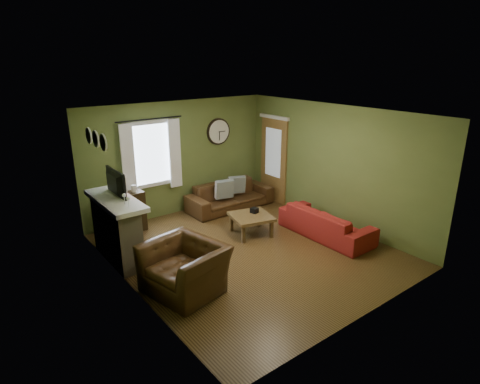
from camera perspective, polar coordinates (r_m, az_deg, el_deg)
floor at (r=7.76m, az=1.22°, el=-8.27°), size 4.60×5.20×0.00m
ceiling at (r=6.97m, az=1.37°, el=11.13°), size 4.60×5.20×0.00m
wall_left at (r=6.17m, az=-15.67°, el=-3.10°), size 0.00×5.20×2.60m
wall_right at (r=8.82m, az=13.07°, el=3.67°), size 0.00×5.20×2.60m
wall_back at (r=9.35m, az=-8.73°, el=4.78°), size 4.60×0.00×2.60m
wall_front at (r=5.60m, az=18.20°, el=-5.63°), size 4.60×0.00×2.60m
fireplace at (r=7.52m, az=-17.12°, el=-5.43°), size 0.40×1.40×1.10m
firebox at (r=7.68m, az=-15.61°, el=-6.81°), size 0.04×0.60×0.55m
mantel at (r=7.32m, az=-17.34°, el=-1.15°), size 0.58×1.60×0.08m
tv at (r=7.39m, az=-17.77°, el=0.76°), size 0.08×0.60×0.35m
tv_screen at (r=7.40m, az=-17.23°, el=1.29°), size 0.02×0.62×0.36m
medallion_left at (r=6.64m, az=-18.88°, el=6.69°), size 0.28×0.28×0.03m
medallion_mid at (r=6.97m, az=-19.84°, el=7.12°), size 0.28×0.28×0.03m
medallion_right at (r=7.30m, az=-20.71°, el=7.50°), size 0.28×0.28×0.03m
window_pane at (r=8.98m, az=-12.65°, el=5.28°), size 1.00×0.02×1.30m
curtain_rod at (r=8.75m, az=-12.73°, el=10.07°), size 0.03×0.03×1.50m
curtain_left at (r=8.70m, az=-15.62°, el=4.26°), size 0.28×0.04×1.55m
curtain_right at (r=9.15m, az=-9.24°, el=5.41°), size 0.28×0.04×1.55m
wall_clock at (r=9.77m, az=-3.03°, el=8.57°), size 0.64×0.06×0.64m
door at (r=10.10m, az=4.81°, el=4.51°), size 0.05×0.90×2.10m
bookshelf at (r=8.69m, az=-15.70°, el=-2.86°), size 0.72×0.31×0.85m
book at (r=8.54m, az=-16.77°, el=0.47°), size 0.24×0.25×0.02m
sofa_brown at (r=9.73m, az=-1.43°, el=-0.54°), size 2.12×0.83×0.62m
pillow_left at (r=9.46m, az=-2.24°, el=0.41°), size 0.46×0.23×0.44m
pillow_right at (r=9.78m, az=-0.47°, el=1.05°), size 0.44×0.26×0.42m
sofa_red at (r=8.41m, az=12.12°, el=-4.26°), size 0.79×2.01×0.59m
armchair at (r=6.43m, az=-7.88°, el=-10.65°), size 1.27×1.38×0.77m
coffee_table at (r=8.35m, az=1.59°, el=-4.65°), size 0.95×0.95×0.42m
tissue_box at (r=8.41m, az=2.05°, el=-3.07°), size 0.16×0.16×0.11m
wine_glass_a at (r=6.77m, az=-15.58°, el=-1.38°), size 0.06×0.06×0.18m
wine_glass_b at (r=6.93m, az=-16.12°, el=-0.97°), size 0.07×0.07×0.19m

